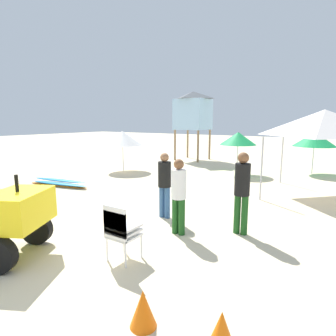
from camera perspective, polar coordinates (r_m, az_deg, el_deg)
name	(u,v)px	position (r m, az deg, el deg)	size (l,w,h in m)	color
ground	(32,247)	(6.22, -25.94, -14.20)	(80.00, 80.00, 0.00)	beige
stacked_plastic_chairs	(120,228)	(4.94, -9.72, -12.00)	(0.48, 0.48, 1.02)	white
surfboard_pile	(59,183)	(11.15, -21.29, -2.88)	(2.63, 0.88, 0.24)	orange
lifeguard_near_left	(165,181)	(6.92, -0.71, -2.67)	(0.32, 0.32, 1.63)	#33598C
lifeguard_near_center	(179,192)	(5.92, 2.17, -4.86)	(0.32, 0.32, 1.63)	#194C19
lifeguard_near_right	(242,188)	(6.10, 14.82, -3.86)	(0.32, 0.32, 1.77)	#194C19
popup_canopy	(324,123)	(9.99, 29.15, 8.00)	(2.92, 2.92, 2.74)	#B2B2B7
lifeguard_tower	(193,111)	(17.25, 5.10, 11.55)	(1.98, 1.98, 4.10)	olive
beach_umbrella_left	(123,138)	(13.58, -9.23, 6.02)	(1.93, 1.93, 1.91)	beige
beach_umbrella_mid	(315,139)	(14.24, 27.67, 5.20)	(1.84, 1.84, 1.89)	beige
beach_umbrella_far	(238,138)	(12.92, 14.06, 5.84)	(1.61, 1.61, 1.90)	beige
traffic_cone_near	(143,308)	(3.70, -5.09, -26.57)	(0.32, 0.32, 0.46)	orange
traffic_cone_far	(221,336)	(3.33, 10.82, -30.55)	(0.39, 0.39, 0.55)	orange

